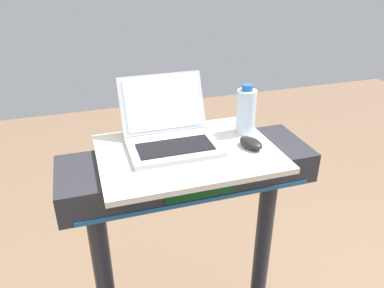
% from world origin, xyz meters
% --- Properties ---
extents(desk_board, '(0.62, 0.45, 0.02)m').
position_xyz_m(desk_board, '(0.00, 0.70, 1.09)').
color(desk_board, beige).
rests_on(desk_board, treadmill_base).
extents(laptop, '(0.32, 0.31, 0.22)m').
position_xyz_m(laptop, '(-0.04, 0.77, 1.15)').
color(laptop, '#B7B7BC').
rests_on(laptop, desk_board).
extents(computer_mouse, '(0.09, 0.11, 0.03)m').
position_xyz_m(computer_mouse, '(0.22, 0.66, 1.12)').
color(computer_mouse, black).
rests_on(computer_mouse, desk_board).
extents(water_bottle, '(0.07, 0.07, 0.19)m').
position_xyz_m(water_bottle, '(0.25, 0.78, 1.19)').
color(water_bottle, silver).
rests_on(water_bottle, desk_board).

